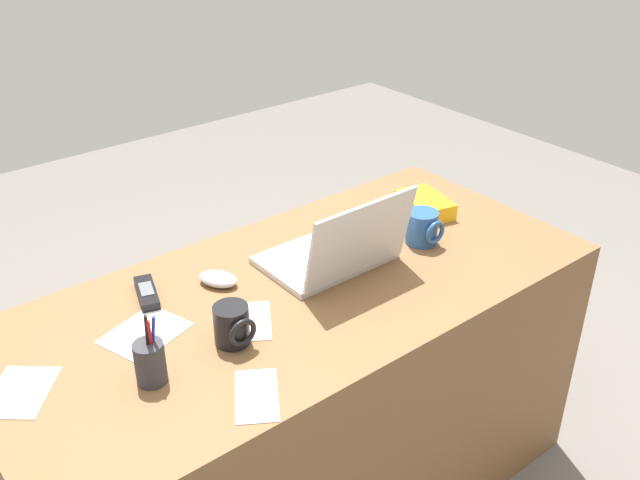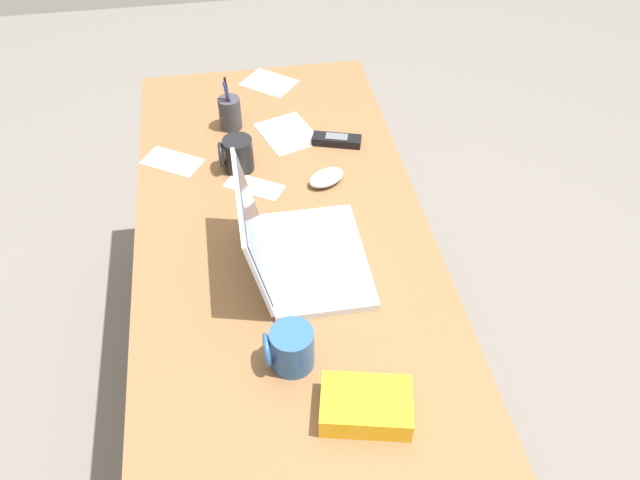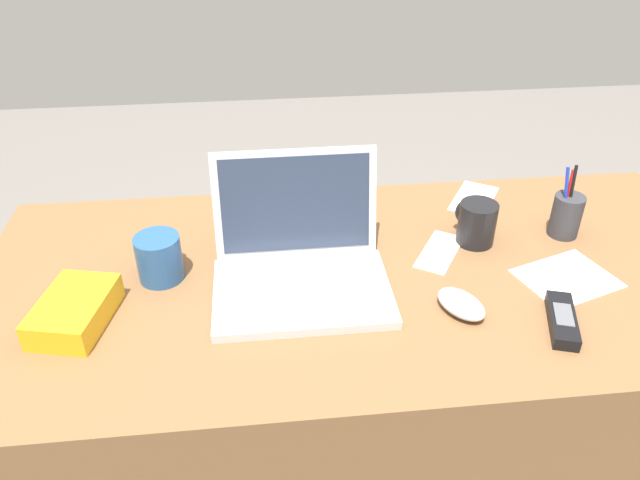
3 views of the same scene
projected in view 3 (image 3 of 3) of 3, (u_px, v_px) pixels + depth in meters
desk at (360, 401)px, 1.44m from camera, size 1.55×0.72×0.74m
laptop at (300, 263)px, 1.19m from camera, size 0.33×0.28×0.23m
computer_mouse at (461, 304)px, 1.13m from camera, size 0.11×0.12×0.03m
coffee_mug_white at (476, 222)px, 1.31m from camera, size 0.08×0.09×0.09m
coffee_mug_tall at (159, 257)px, 1.20m from camera, size 0.09×0.10×0.09m
cordless_phone at (562, 320)px, 1.10m from camera, size 0.08×0.14×0.03m
pen_holder at (566, 215)px, 1.33m from camera, size 0.06×0.06×0.17m
snack_bag at (74, 311)px, 1.10m from camera, size 0.15×0.19×0.05m
paper_note_near_laptop at (474, 199)px, 1.49m from camera, size 0.16×0.18×0.00m
paper_note_right at (567, 278)px, 1.22m from camera, size 0.21×0.19×0.00m
paper_note_front at (439, 252)px, 1.30m from camera, size 0.14×0.16×0.00m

